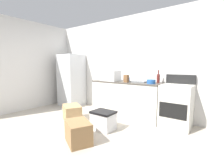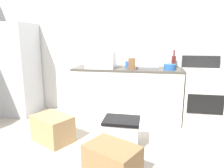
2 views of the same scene
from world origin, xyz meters
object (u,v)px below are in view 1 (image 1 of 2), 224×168
Objects in this scene: knife_block at (126,79)px; cardboard_box_medium at (78,132)px; storage_bin at (103,120)px; coffee_mug at (128,79)px; microwave at (111,76)px; wine_bottle at (158,78)px; mixing_bowl at (151,82)px; stove_oven at (176,105)px; refrigerator at (72,80)px; cardboard_box_large at (72,113)px.

knife_block is 0.35× the size of cardboard_box_medium.
coffee_mug is at bearing 92.70° from storage_bin.
microwave is 1.53× the size of wine_bottle.
stove_oven is at bearing 11.88° from mixing_bowl.
stove_oven is 3.67× the size of wine_bottle.
refrigerator is at bearing 178.83° from mixing_bowl.
storage_bin is at bearing -92.90° from knife_block.
coffee_mug is (0.43, 0.17, -0.09)m from microwave.
cardboard_box_medium is (0.95, -0.66, 0.00)m from cardboard_box_large.
wine_bottle is at bearing 24.72° from knife_block.
knife_block reaches higher than cardboard_box_medium.
wine_bottle is 0.58× the size of cardboard_box_medium.
microwave reaches higher than cardboard_box_large.
mixing_bowl is (2.74, -0.06, 0.12)m from refrigerator.
stove_oven reaches higher than cardboard_box_medium.
stove_oven is at bearing 3.63° from microwave.
microwave is 1.00× the size of storage_bin.
refrigerator is 1.64m from cardboard_box_large.
refrigerator is 3.60× the size of microwave.
coffee_mug reaches higher than storage_bin.
refrigerator is at bearing -176.31° from wine_bottle.
mixing_bowl is (0.60, 0.07, -0.04)m from knife_block.
stove_oven is at bearing 0.97° from refrigerator.
mixing_bowl is 0.41× the size of storage_bin.
wine_bottle is 1.58× the size of mixing_bowl.
knife_block reaches higher than cardboard_box_large.
microwave is 1.33m from storage_bin.
storage_bin is (0.48, -0.91, -0.84)m from microwave.
refrigerator reaches higher than knife_block.
stove_oven is 1.31m from coffee_mug.
stove_oven is 1.75m from microwave.
cardboard_box_medium is at bearing -111.99° from mixing_bowl.
microwave is (1.62, -0.05, 0.21)m from refrigerator.
microwave is 1.22m from wine_bottle.
coffee_mug is 0.19× the size of cardboard_box_medium.
storage_bin is at bearing -139.02° from stove_oven.
coffee_mug is (-1.22, 0.07, 0.48)m from stove_oven.
cardboard_box_medium is 1.12× the size of storage_bin.
refrigerator is 3.60× the size of storage_bin.
stove_oven is 1.57m from storage_bin.
refrigerator is at bearing 176.59° from knife_block.
storage_bin is at bearing -122.06° from wine_bottle.
cardboard_box_large is 1.16m from cardboard_box_medium.
knife_block is (-1.12, -0.18, 0.52)m from stove_oven.
microwave is 2.42× the size of mixing_bowl.
wine_bottle is 0.26m from mixing_bowl.
cardboard_box_large is 0.95m from storage_bin.
storage_bin is (2.10, -0.96, -0.64)m from refrigerator.
cardboard_box_large is (-0.99, -0.85, -0.81)m from knife_block.
refrigerator is 1.64m from microwave.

